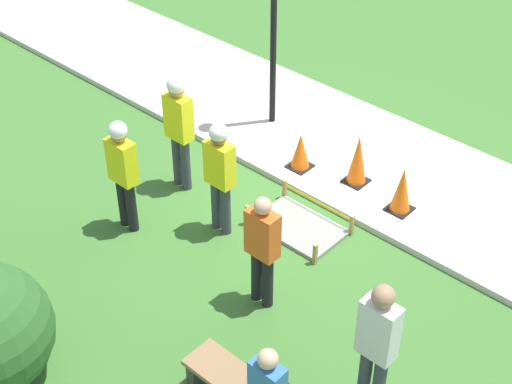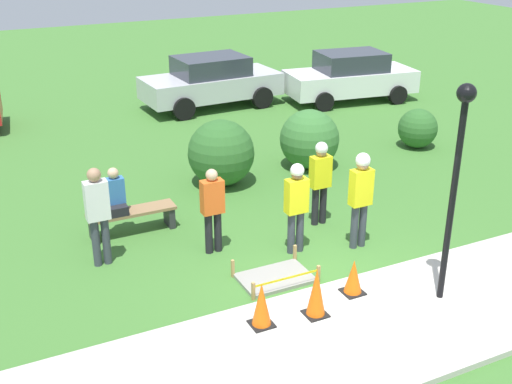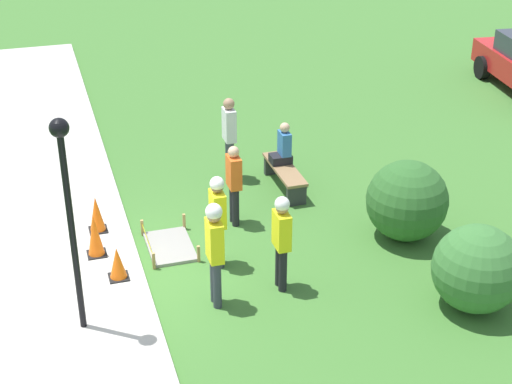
{
  "view_description": "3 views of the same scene",
  "coord_description": "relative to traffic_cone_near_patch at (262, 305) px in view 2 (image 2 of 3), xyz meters",
  "views": [
    {
      "loc": [
        -5.92,
        7.21,
        7.06
      ],
      "look_at": [
        -0.39,
        1.11,
        0.75
      ],
      "focal_mm": 55.0,
      "sensor_mm": 36.0,
      "label": 1
    },
    {
      "loc": [
        -5.17,
        -7.7,
        5.67
      ],
      "look_at": [
        -0.47,
        1.92,
        1.06
      ],
      "focal_mm": 45.0,
      "sensor_mm": 36.0,
      "label": 2
    },
    {
      "loc": [
        11.47,
        -1.44,
        7.52
      ],
      "look_at": [
        -0.35,
        2.14,
        1.12
      ],
      "focal_mm": 55.0,
      "sensor_mm": 36.0,
      "label": 3
    }
  ],
  "objects": [
    {
      "name": "ground_plane",
      "position": [
        1.6,
        0.58,
        -0.45
      ],
      "size": [
        60.0,
        60.0,
        0.0
      ],
      "primitive_type": "plane",
      "color": "#3D702D"
    },
    {
      "name": "sidewalk",
      "position": [
        1.6,
        -0.75,
        -0.4
      ],
      "size": [
        28.0,
        2.67,
        0.1
      ],
      "color": "#BCB7AD",
      "rests_on": "ground_plane"
    },
    {
      "name": "wet_concrete_patch",
      "position": [
        0.86,
        1.19,
        -0.41
      ],
      "size": [
        1.26,
        0.85,
        0.32
      ],
      "color": "gray",
      "rests_on": "ground_plane"
    },
    {
      "name": "traffic_cone_near_patch",
      "position": [
        0.0,
        0.0,
        0.0
      ],
      "size": [
        0.34,
        0.34,
        0.71
      ],
      "color": "black",
      "rests_on": "sidewalk"
    },
    {
      "name": "traffic_cone_far_patch",
      "position": [
        0.86,
        -0.12,
        0.04
      ],
      "size": [
        0.34,
        0.34,
        0.8
      ],
      "color": "black",
      "rests_on": "sidewalk"
    },
    {
      "name": "traffic_cone_sidewalk_edge",
      "position": [
        1.71,
        0.15,
        -0.06
      ],
      "size": [
        0.34,
        0.34,
        0.59
      ],
      "color": "black",
      "rests_on": "sidewalk"
    },
    {
      "name": "park_bench",
      "position": [
        -0.81,
        3.97,
        -0.11
      ],
      "size": [
        1.7,
        0.44,
        0.48
      ],
      "color": "#2D2D33",
      "rests_on": "ground_plane"
    },
    {
      "name": "person_seated_on_bench",
      "position": [
        -1.08,
        4.02,
        0.38
      ],
      "size": [
        0.36,
        0.44,
        0.89
      ],
      "color": "black",
      "rests_on": "park_bench"
    },
    {
      "name": "worker_supervisor",
      "position": [
        2.79,
        1.58,
        0.67
      ],
      "size": [
        0.4,
        0.27,
        1.85
      ],
      "color": "#383D47",
      "rests_on": "ground_plane"
    },
    {
      "name": "worker_assistant",
      "position": [
        2.65,
        2.74,
        0.57
      ],
      "size": [
        0.4,
        0.25,
        1.72
      ],
      "color": "black",
      "rests_on": "ground_plane"
    },
    {
      "name": "worker_trainee",
      "position": [
        1.65,
        1.92,
        0.57
      ],
      "size": [
        0.4,
        0.25,
        1.73
      ],
      "color": "#383D47",
      "rests_on": "ground_plane"
    },
    {
      "name": "bystander_in_orange_shirt",
      "position": [
        0.31,
        2.58,
        0.46
      ],
      "size": [
        0.4,
        0.22,
        1.62
      ],
      "color": "black",
      "rests_on": "ground_plane"
    },
    {
      "name": "bystander_in_gray_shirt",
      "position": [
        -1.63,
        3.01,
        0.59
      ],
      "size": [
        0.4,
        0.24,
        1.82
      ],
      "color": "#383D47",
      "rests_on": "ground_plane"
    },
    {
      "name": "lamppost_near",
      "position": [
        2.9,
        -0.56,
        1.95
      ],
      "size": [
        0.28,
        0.28,
        3.45
      ],
      "color": "black",
      "rests_on": "sidewalk"
    },
    {
      "name": "parked_car_silver",
      "position": [
        4.01,
        11.64,
        0.39
      ],
      "size": [
        4.45,
        2.22,
        1.63
      ],
      "rotation": [
        0.0,
        0.0,
        0.05
      ],
      "color": "#BCBCC1",
      "rests_on": "ground_plane"
    },
    {
      "name": "parked_car_white",
      "position": [
        8.42,
        10.31,
        0.36
      ],
      "size": [
        4.43,
        2.37,
        1.62
      ],
      "rotation": [
        0.0,
        0.0,
        -0.13
      ],
      "color": "white",
      "rests_on": "ground_plane"
    },
    {
      "name": "shrub_rounded_near",
      "position": [
        4.06,
        5.54,
        0.27
      ],
      "size": [
        1.44,
        1.44,
        1.44
      ],
      "color": "#387033",
      "rests_on": "ground_plane"
    },
    {
      "name": "shrub_rounded_mid",
      "position": [
        1.72,
        5.49,
        0.31
      ],
      "size": [
        1.52,
        1.52,
        1.52
      ],
      "color": "#2D6028",
      "rests_on": "ground_plane"
    },
    {
      "name": "shrub_rounded_far",
      "position": [
        7.4,
        5.58,
        0.07
      ],
      "size": [
        1.04,
        1.04,
        1.04
      ],
      "color": "#2D6028",
      "rests_on": "ground_plane"
    }
  ]
}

